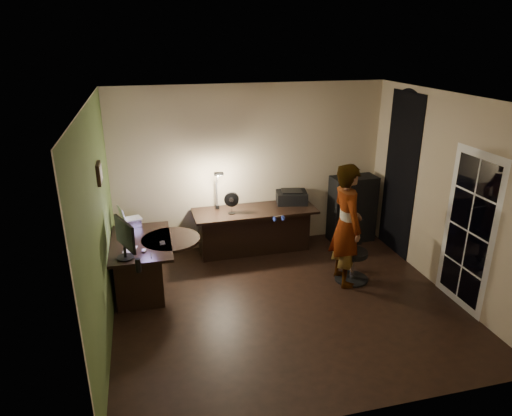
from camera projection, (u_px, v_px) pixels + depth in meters
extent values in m
cube|color=black|center=(286.00, 303.00, 6.15)|extent=(4.50, 4.00, 0.01)
cube|color=silver|center=(291.00, 99.00, 5.20)|extent=(4.50, 4.00, 0.01)
cube|color=tan|center=(251.00, 167.00, 7.49)|extent=(4.50, 0.01, 2.70)
cube|color=tan|center=(361.00, 292.00, 3.86)|extent=(4.50, 0.01, 2.70)
cube|color=tan|center=(98.00, 227.00, 5.16)|extent=(0.01, 4.00, 2.70)
cube|color=tan|center=(446.00, 195.00, 6.19)|extent=(0.01, 4.00, 2.70)
cube|color=#465C2B|center=(100.00, 227.00, 5.17)|extent=(0.00, 4.00, 2.70)
cube|color=black|center=(400.00, 175.00, 7.24)|extent=(0.01, 0.90, 2.60)
cube|color=white|center=(468.00, 231.00, 5.79)|extent=(0.02, 0.92, 2.10)
cube|color=black|center=(99.00, 173.00, 5.40)|extent=(0.04, 0.30, 0.25)
cube|color=black|center=(143.00, 266.00, 6.34)|extent=(0.82, 1.32, 0.76)
cube|color=black|center=(255.00, 231.00, 7.49)|extent=(2.00, 0.72, 0.75)
cube|color=black|center=(352.00, 209.00, 7.88)|extent=(0.78, 0.41, 1.15)
cube|color=silver|center=(132.00, 223.00, 6.68)|extent=(0.28, 0.24, 0.10)
cube|color=silver|center=(131.00, 213.00, 6.63)|extent=(0.35, 0.34, 0.20)
cube|color=black|center=(124.00, 245.00, 5.67)|extent=(0.32, 0.56, 0.37)
ellipsoid|color=silver|center=(144.00, 250.00, 5.90)|extent=(0.06, 0.09, 0.03)
cube|color=black|center=(162.00, 243.00, 6.14)|extent=(0.07, 0.13, 0.01)
cube|color=black|center=(151.00, 255.00, 5.79)|extent=(0.01, 0.15, 0.01)
cylinder|color=black|center=(138.00, 265.00, 5.37)|extent=(0.09, 0.09, 0.17)
cube|color=silver|center=(130.00, 249.00, 5.95)|extent=(0.19, 0.24, 0.01)
cube|color=black|center=(232.00, 203.00, 7.15)|extent=(0.26, 0.19, 0.36)
cube|color=navy|center=(279.00, 218.00, 6.93)|extent=(0.18, 0.11, 0.08)
cube|color=black|center=(291.00, 197.00, 7.64)|extent=(0.56, 0.47, 0.22)
cube|color=black|center=(217.00, 187.00, 7.28)|extent=(0.19, 0.34, 0.73)
cube|color=black|center=(353.00, 253.00, 6.59)|extent=(0.55, 0.55, 0.87)
imported|color=#D8A88C|center=(347.00, 225.00, 6.38)|extent=(0.43, 0.64, 1.78)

